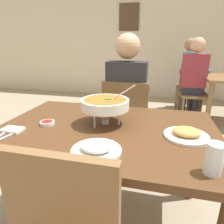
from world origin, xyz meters
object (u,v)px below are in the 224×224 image
Objects in this scene: curry_bowl at (105,104)px; chair_bg_right at (194,84)px; dining_table_main at (106,142)px; patron_bg_left at (193,75)px; diner_main at (127,96)px; rice_plate at (96,148)px; chair_bg_left at (193,89)px; appetizer_plate at (186,134)px; sauce_dish at (47,123)px; chair_diner_main at (126,120)px; patron_bg_right at (190,71)px; drink_glass at (214,161)px.

curry_bowl reaches higher than chair_bg_right.
dining_table_main is 3.97× the size of curry_bowl.
diner_main is at bearing -117.57° from patron_bg_left.
rice_plate is 0.27× the size of chair_bg_left.
appetizer_plate is (0.48, -0.09, -0.11)m from curry_bowl.
appetizer_plate reaches higher than dining_table_main.
appetizer_plate is at bearing -98.27° from patron_bg_left.
rice_plate is at bearing -88.30° from diner_main.
diner_main is 1.46× the size of chair_bg_right.
appetizer_plate is at bearing 1.09° from sauce_dish.
diner_main is 1.81m from chair_bg_left.
diner_main is at bearing 88.11° from curry_bowl.
patron_bg_right is at bearing 68.93° from chair_diner_main.
chair_bg_left is 0.52m from patron_bg_right.
rice_plate is (0.03, -0.29, 0.12)m from dining_table_main.
drink_glass is 3.24m from chair_bg_right.
dining_table_main is 5.50× the size of appetizer_plate.
rice_plate is (0.06, -0.36, -0.11)m from curry_bowl.
curry_bowl reaches higher than dining_table_main.
dining_table_main is 0.65m from drink_glass.
patron_bg_right is (-0.11, -0.03, 0.24)m from chair_bg_right.
diner_main is 3.94× the size of curry_bowl.
drink_glass is at bearing -95.88° from patron_bg_left.
chair_bg_left is 0.69× the size of patron_bg_left.
sauce_dish is 2.71m from chair_bg_left.
dining_table_main is 10.15× the size of drink_glass.
sauce_dish is 2.62m from patron_bg_left.
chair_bg_right is at bearing 78.57° from patron_bg_left.
chair_bg_right is at bearing 71.54° from curry_bowl.
curry_bowl is at bearing -108.46° from chair_bg_right.
rice_plate is (0.03, -1.07, 0.01)m from diner_main.
chair_bg_left reaches higher than sauce_dish.
chair_bg_left is at bearing -86.97° from patron_bg_right.
chair_bg_left is at bearing 70.67° from dining_table_main.
rice_plate is 1.00× the size of appetizer_plate.
drink_glass is at bearing -5.42° from rice_plate.
sauce_dish is at bearing -114.77° from diner_main.
curry_bowl is 2.89m from patron_bg_right.
appetizer_plate is 1.85× the size of drink_glass.
curry_bowl is at bearing 143.69° from drink_glass.
dining_table_main is at bearing -109.33° from chair_bg_left.
rice_plate is 0.18× the size of patron_bg_right.
curry_bowl is 1.39× the size of rice_plate.
patron_bg_right is at bearing 93.03° from chair_bg_left.
dining_table_main is 2.95m from patron_bg_right.
diner_main reaches higher than chair_bg_left.
dining_table_main is 2.51m from chair_bg_left.
curry_bowl is 0.50m from appetizer_plate.
drink_glass reaches higher than sauce_dish.
chair_diner_main is at bearing 91.75° from rice_plate.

